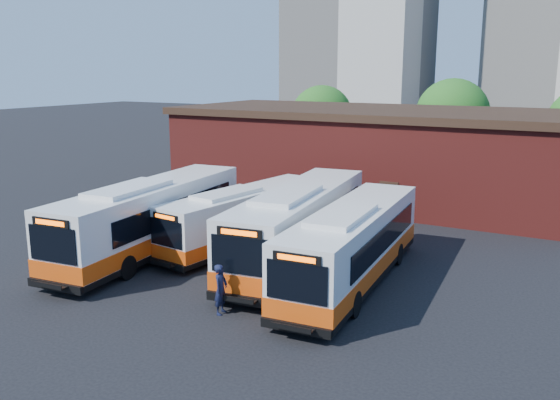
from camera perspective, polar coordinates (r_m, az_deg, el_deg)
The scene contains 9 objects.
ground at distance 26.54m, azimuth -5.95°, elevation -7.69°, with size 220.00×220.00×0.00m, color black.
bus_west at distance 30.47m, azimuth -12.34°, elevation -1.92°, with size 4.06×13.89×3.74m.
bus_midwest at distance 31.21m, azimuth -3.45°, elevation -1.83°, with size 3.83×11.63×3.12m.
bus_mideast at distance 28.44m, azimuth 1.83°, elevation -2.67°, with size 4.48×13.89×3.73m.
bus_east at distance 25.79m, azimuth 7.00°, elevation -4.61°, with size 3.58×12.98×3.49m.
transit_worker at distance 22.78m, azimuth -5.72°, elevation -8.54°, with size 0.71×0.47×1.95m, color #111633.
depot_building at distance 43.24m, azimuth 9.30°, elevation 4.52°, with size 28.60×12.60×6.40m.
tree_west at distance 57.93m, azimuth 4.04°, elevation 8.02°, with size 6.00×6.00×7.65m.
tree_mid at distance 55.89m, azimuth 16.26°, elevation 7.84°, with size 6.56×6.56×8.36m.
Camera 1 is at (14.40, -20.35, 9.12)m, focal length 38.00 mm.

